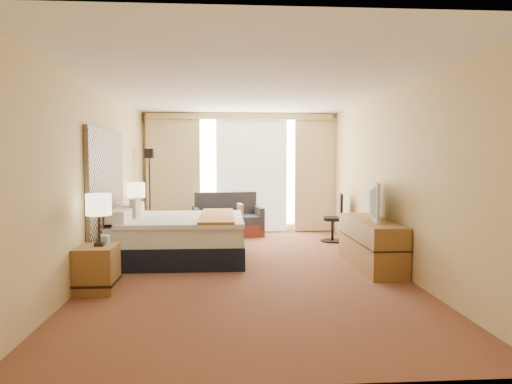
{
  "coord_description": "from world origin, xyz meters",
  "views": [
    {
      "loc": [
        -0.31,
        -6.57,
        1.58
      ],
      "look_at": [
        0.15,
        0.4,
        1.09
      ],
      "focal_mm": 32.0,
      "sensor_mm": 36.0,
      "label": 1
    }
  ],
  "objects": [
    {
      "name": "floor",
      "position": [
        0.0,
        0.0,
        0.0
      ],
      "size": [
        4.2,
        7.0,
        0.02
      ],
      "primitive_type": "cube",
      "color": "#531C17",
      "rests_on": "ground"
    },
    {
      "name": "ceiling",
      "position": [
        0.0,
        0.0,
        2.6
      ],
      "size": [
        4.2,
        7.0,
        0.02
      ],
      "primitive_type": "cube",
      "color": "silver",
      "rests_on": "wall_back"
    },
    {
      "name": "wall_back",
      "position": [
        0.0,
        3.5,
        1.3
      ],
      "size": [
        4.2,
        0.02,
        2.6
      ],
      "primitive_type": "cube",
      "color": "tan",
      "rests_on": "ground"
    },
    {
      "name": "wall_front",
      "position": [
        0.0,
        -3.5,
        1.3
      ],
      "size": [
        4.2,
        0.02,
        2.6
      ],
      "primitive_type": "cube",
      "color": "tan",
      "rests_on": "ground"
    },
    {
      "name": "wall_left",
      "position": [
        -2.1,
        0.0,
        1.3
      ],
      "size": [
        0.02,
        7.0,
        2.6
      ],
      "primitive_type": "cube",
      "color": "tan",
      "rests_on": "ground"
    },
    {
      "name": "wall_right",
      "position": [
        2.1,
        0.0,
        1.3
      ],
      "size": [
        0.02,
        7.0,
        2.6
      ],
      "primitive_type": "cube",
      "color": "tan",
      "rests_on": "ground"
    },
    {
      "name": "headboard",
      "position": [
        -2.06,
        0.2,
        1.28
      ],
      "size": [
        0.06,
        1.85,
        1.5
      ],
      "primitive_type": "cube",
      "color": "black",
      "rests_on": "wall_left"
    },
    {
      "name": "nightstand_left",
      "position": [
        -1.87,
        -1.05,
        0.28
      ],
      "size": [
        0.45,
        0.52,
        0.55
      ],
      "primitive_type": "cube",
      "color": "olive",
      "rests_on": "floor"
    },
    {
      "name": "nightstand_right",
      "position": [
        -1.87,
        1.45,
        0.28
      ],
      "size": [
        0.45,
        0.52,
        0.55
      ],
      "primitive_type": "cube",
      "color": "olive",
      "rests_on": "floor"
    },
    {
      "name": "media_dresser",
      "position": [
        1.83,
        0.0,
        0.35
      ],
      "size": [
        0.5,
        1.8,
        0.7
      ],
      "primitive_type": "cube",
      "color": "olive",
      "rests_on": "floor"
    },
    {
      "name": "window",
      "position": [
        0.25,
        3.47,
        1.32
      ],
      "size": [
        2.3,
        0.02,
        2.3
      ],
      "primitive_type": "cube",
      "color": "white",
      "rests_on": "wall_back"
    },
    {
      "name": "curtains",
      "position": [
        -0.0,
        3.39,
        1.41
      ],
      "size": [
        4.12,
        0.19,
        2.56
      ],
      "color": "beige",
      "rests_on": "floor"
    },
    {
      "name": "bed",
      "position": [
        -1.06,
        0.7,
        0.36
      ],
      "size": [
        2.01,
        1.84,
        0.98
      ],
      "color": "black",
      "rests_on": "floor"
    },
    {
      "name": "loveseat",
      "position": [
        -0.28,
        2.97,
        0.3
      ],
      "size": [
        1.52,
        0.96,
        0.89
      ],
      "rotation": [
        0.0,
        0.0,
        0.14
      ],
      "color": "maroon",
      "rests_on": "floor"
    },
    {
      "name": "floor_lamp",
      "position": [
        -1.83,
        2.57,
        1.28
      ],
      "size": [
        0.23,
        0.23,
        1.81
      ],
      "color": "black",
      "rests_on": "floor"
    },
    {
      "name": "desk_chair",
      "position": [
        1.8,
        2.09,
        0.42
      ],
      "size": [
        0.45,
        0.45,
        0.93
      ],
      "rotation": [
        0.0,
        0.0,
        -0.18
      ],
      "color": "black",
      "rests_on": "floor"
    },
    {
      "name": "lamp_left",
      "position": [
        -1.84,
        -1.04,
        1.04
      ],
      "size": [
        0.3,
        0.3,
        0.63
      ],
      "color": "black",
      "rests_on": "nightstand_left"
    },
    {
      "name": "lamp_right",
      "position": [
        -1.89,
        1.51,
        1.05
      ],
      "size": [
        0.3,
        0.3,
        0.64
      ],
      "color": "black",
      "rests_on": "nightstand_right"
    },
    {
      "name": "tissue_box",
      "position": [
        -1.82,
        -0.87,
        0.6
      ],
      "size": [
        0.12,
        0.12,
        0.1
      ],
      "primitive_type": "cube",
      "rotation": [
        0.0,
        0.0,
        -0.05
      ],
      "color": "#7EA9C4",
      "rests_on": "nightstand_left"
    },
    {
      "name": "telephone",
      "position": [
        -1.78,
        1.46,
        0.58
      ],
      "size": [
        0.19,
        0.16,
        0.06
      ],
      "primitive_type": "cube",
      "rotation": [
        0.0,
        0.0,
        0.22
      ],
      "color": "black",
      "rests_on": "nightstand_right"
    },
    {
      "name": "television",
      "position": [
        1.78,
        0.01,
        0.98
      ],
      "size": [
        0.34,
        0.99,
        0.57
      ],
      "primitive_type": "imported",
      "rotation": [
        0.0,
        0.0,
        1.35
      ],
      "color": "black",
      "rests_on": "media_dresser"
    }
  ]
}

